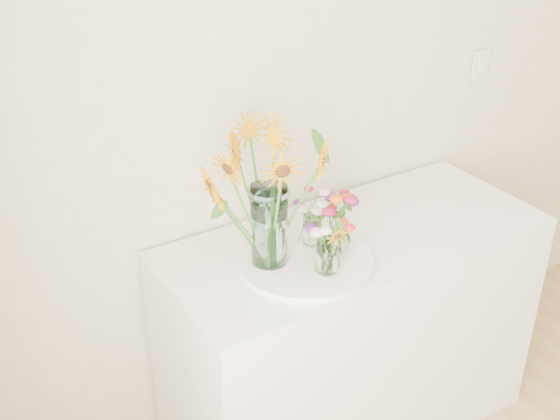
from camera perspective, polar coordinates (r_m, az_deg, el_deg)
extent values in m
cube|color=white|center=(2.76, 5.74, -10.08)|extent=(1.40, 0.60, 0.90)
cylinder|color=white|center=(2.32, 1.97, -4.26)|extent=(0.43, 0.43, 0.02)
cylinder|color=#A8D7D6|center=(2.22, -0.88, -1.30)|extent=(0.16, 0.16, 0.27)
cylinder|color=white|center=(2.22, 3.87, -3.78)|extent=(0.08, 0.08, 0.12)
cylinder|color=white|center=(2.37, 2.62, -1.62)|extent=(0.08, 0.08, 0.11)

